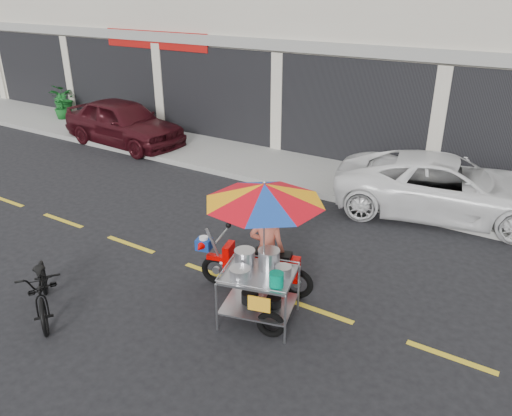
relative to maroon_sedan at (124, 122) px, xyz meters
The scene contains 9 objects.
ground 10.13m from the maroon_sedan, 27.73° to the right, with size 90.00×90.00×0.00m, color black.
sidewalk 9.00m from the maroon_sedan, ahead, with size 45.00×3.00×0.15m, color gray.
centerline 10.13m from the maroon_sedan, 27.73° to the right, with size 42.00×0.10×0.01m, color gold.
maroon_sedan is the anchor object (origin of this frame).
white_pickup 9.68m from the maroon_sedan, ahead, with size 2.14×4.64×1.29m, color white.
plant_tall 4.69m from the maroon_sedan, 163.33° to the left, with size 0.99×0.86×1.10m, color #11511A.
plant_short 4.03m from the maroon_sedan, 169.00° to the left, with size 0.51×0.51×0.91m, color #11511A.
near_bicycle 8.84m from the maroon_sedan, 51.94° to the right, with size 0.59×1.70×0.89m, color black.
food_vendor_rig 9.66m from the maroon_sedan, 31.85° to the right, with size 2.52×2.07×2.22m.
Camera 1 is at (2.61, -5.90, 4.60)m, focal length 35.00 mm.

